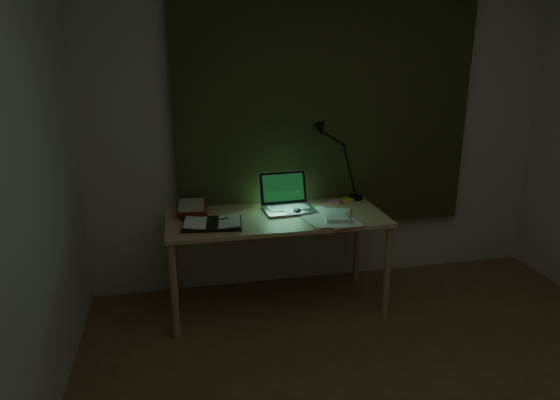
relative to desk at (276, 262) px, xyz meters
The scene contains 11 objects.
wall_back 1.10m from the desk, 41.63° to the left, with size 3.50×0.00×2.50m, color beige.
curtain 1.26m from the desk, 38.68° to the left, with size 2.20×0.06×2.00m, color #2E3118.
desk is the anchor object (origin of this frame).
laptop 0.48m from the desk, 36.19° to the left, with size 0.35×0.39×0.25m, color #A6A6AB, non-canonical shape.
open_textbook 0.57m from the desk, 166.89° to the right, with size 0.37×0.27×0.03m, color silver, non-canonical shape.
book_stack 0.68m from the desk, 166.04° to the left, with size 0.19×0.23×0.09m, color silver, non-canonical shape.
loose_papers 0.49m from the desk, 18.02° to the right, with size 0.34×0.36×0.02m, color white, non-canonical shape.
mouse 0.38m from the desk, ahead, with size 0.06×0.09×0.03m, color black.
sticky_yellow 0.72m from the desk, 22.19° to the left, with size 0.08×0.08×0.02m, color yellow.
sticky_pink 0.62m from the desk, 23.19° to the left, with size 0.08×0.08×0.02m, color pink.
desk_lamp 0.95m from the desk, 21.25° to the left, with size 0.39×0.30×0.58m, color black, non-canonical shape.
Camera 1 is at (-1.09, -1.53, 1.76)m, focal length 32.00 mm.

